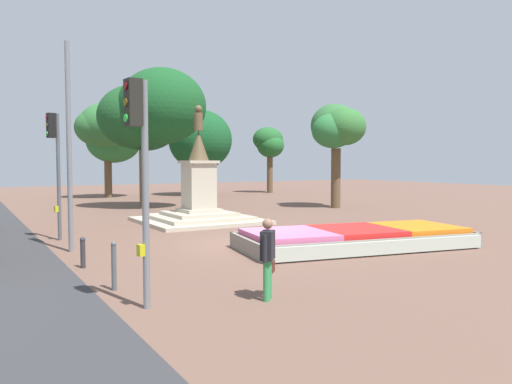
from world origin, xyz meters
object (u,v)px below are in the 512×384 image
traffic_light_mid_block (55,154)px  kerb_bollard_mid_a (83,252)px  traffic_light_near_crossing (140,153)px  flower_planter (356,238)px  kerb_bollard_south (114,265)px  statue_monument (199,201)px  banner_pole (69,141)px  pedestrian_with_handbag (268,255)px

traffic_light_mid_block → kerb_bollard_mid_a: traffic_light_mid_block is taller
traffic_light_near_crossing → flower_planter: bearing=21.0°
traffic_light_mid_block → kerb_bollard_south: bearing=-90.6°
statue_monument → banner_pole: banner_pole is taller
statue_monument → kerb_bollard_south: statue_monument is taller
statue_monument → banner_pole: (-6.15, -4.69, 2.29)m
pedestrian_with_handbag → kerb_bollard_mid_a: bearing=117.0°
flower_planter → banner_pole: bearing=153.8°
banner_pole → kerb_bollard_south: size_ratio=6.05×
statue_monument → banner_pole: bearing=-142.7°
traffic_light_mid_block → banner_pole: size_ratio=0.70×
pedestrian_with_handbag → kerb_bollard_south: (-2.31, 2.16, -0.34)m
kerb_bollard_south → flower_planter: bearing=10.0°
pedestrian_with_handbag → kerb_bollard_mid_a: 5.30m
traffic_light_mid_block → pedestrian_with_handbag: bearing=-77.0°
traffic_light_near_crossing → banner_pole: (0.03, 6.66, 0.47)m
traffic_light_mid_block → pedestrian_with_handbag: (2.23, -9.63, -2.00)m
statue_monument → kerb_bollard_south: bearing=-122.6°
traffic_light_near_crossing → kerb_bollard_south: size_ratio=4.01×
statue_monument → traffic_light_near_crossing: 13.06m
statue_monument → kerb_bollard_south: size_ratio=5.07×
flower_planter → statue_monument: (-1.43, 8.43, 0.63)m
statue_monument → pedestrian_with_handbag: bearing=-108.3°
traffic_light_mid_block → banner_pole: 2.40m
flower_planter → statue_monument: statue_monument is taller
pedestrian_with_handbag → kerb_bollard_mid_a: pedestrian_with_handbag is taller
flower_planter → pedestrian_with_handbag: pedestrian_with_handbag is taller
traffic_light_mid_block → flower_planter: bearing=-38.8°
statue_monument → kerb_bollard_south: 11.62m
banner_pole → statue_monument: bearing=37.3°
kerb_bollard_south → statue_monument: bearing=57.4°
traffic_light_mid_block → banner_pole: (0.02, -2.37, 0.34)m
flower_planter → traffic_light_mid_block: size_ratio=1.80×
pedestrian_with_handbag → kerb_bollard_south: size_ratio=1.54×
traffic_light_near_crossing → kerb_bollard_mid_a: size_ratio=5.22×
traffic_light_mid_block → kerb_bollard_mid_a: 5.50m
traffic_light_near_crossing → traffic_light_mid_block: 9.03m
flower_planter → pedestrian_with_handbag: (-5.37, -3.52, 0.57)m
statue_monument → kerb_bollard_mid_a: size_ratio=6.59×
traffic_light_mid_block → kerb_bollard_south: traffic_light_mid_block is taller
flower_planter → kerb_bollard_south: kerb_bollard_south is taller
flower_planter → traffic_light_mid_block: bearing=141.2°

